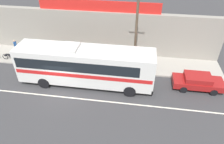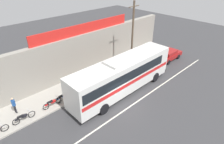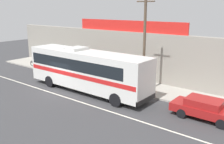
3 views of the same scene
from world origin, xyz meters
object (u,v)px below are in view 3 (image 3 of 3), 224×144
Objects in this scene: motorcycle_purple at (46,65)px; pedestrian_near_shop at (56,59)px; parked_car at (205,108)px; motorcycle_orange at (35,63)px; motorcycle_black at (61,69)px; intercity_bus at (86,68)px; utility_pole at (144,44)px; motorcycle_red at (69,70)px.

motorcycle_purple is 1.62m from pedestrian_near_shop.
parked_car is 21.28m from motorcycle_orange.
motorcycle_purple is 0.97× the size of motorcycle_black.
pedestrian_near_shop is (-9.11, 4.12, -1.01)m from intercity_bus.
motorcycle_orange is (-15.42, 0.02, -3.74)m from utility_pole.
parked_car is at bearing -6.44° from motorcycle_black.
utility_pole reaches higher than intercity_bus.
parked_car is 16.52m from motorcycle_black.
intercity_bus is at bearing -22.44° from motorcycle_black.
motorcycle_black is at bearing -176.71° from motorcycle_red.
motorcycle_purple is at bearing -86.03° from pedestrian_near_shop.
parked_car is 2.32× the size of motorcycle_red.
motorcycle_black is (2.63, 0.05, 0.00)m from motorcycle_purple.
intercity_bus is 6.18× the size of motorcycle_black.
utility_pole reaches higher than motorcycle_purple.
intercity_bus is at bearing -12.70° from motorcycle_orange.
utility_pole is at bearing -0.35° from motorcycle_purple.
utility_pole is (-5.79, 1.72, 3.57)m from parked_car.
parked_car is 0.54× the size of utility_pole.
motorcycle_red is at bearing -19.78° from pedestrian_near_shop.
motorcycle_purple is 2.16m from motorcycle_orange.
motorcycle_orange is 2.65m from pedestrian_near_shop.
utility_pole reaches higher than motorcycle_red.
motorcycle_purple is (-13.26, 0.08, -3.74)m from utility_pole.
intercity_bus is 2.76× the size of parked_car.
motorcycle_orange is (-2.16, -0.06, 0.00)m from motorcycle_purple.
motorcycle_black is at bearing 1.39° from motorcycle_orange.
utility_pole is at bearing -1.25° from motorcycle_red.
intercity_bus is 7.06m from motorcycle_black.
motorcycle_black is at bearing 173.56° from parked_car.
motorcycle_black is (-6.37, 2.63, -1.50)m from intercity_bus.
motorcycle_purple is 1.01× the size of motorcycle_orange.
motorcycle_red is 1.18× the size of pedestrian_near_shop.
motorcycle_purple is 1.01× the size of motorcycle_red.
parked_car is at bearing -16.51° from utility_pole.
motorcycle_orange is at bearing -178.61° from motorcycle_black.
intercity_bus reaches higher than parked_car.
motorcycle_purple and motorcycle_black have the same top height.
pedestrian_near_shop reaches higher than motorcycle_orange.
utility_pole is 10.14m from motorcycle_red.
motorcycle_black is 1.22× the size of pedestrian_near_shop.
motorcycle_purple is (-19.05, 1.80, -0.17)m from parked_car.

